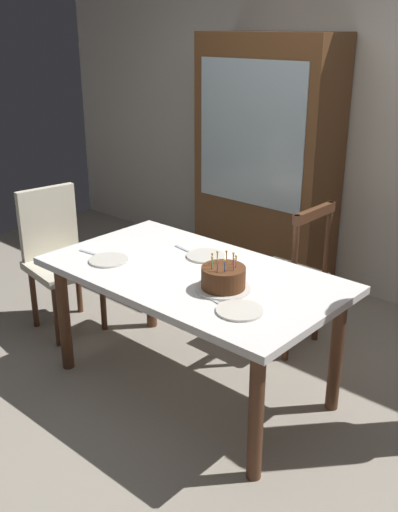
{
  "coord_description": "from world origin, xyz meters",
  "views": [
    {
      "loc": [
        1.94,
        -2.12,
        1.95
      ],
      "look_at": [
        0.05,
        0.0,
        0.82
      ],
      "focal_mm": 41.19,
      "sensor_mm": 36.0,
      "label": 1
    }
  ],
  "objects_px": {
    "birthday_cake": "(223,279)",
    "chair_spindle_back": "(286,278)",
    "plate_far_side": "(206,256)",
    "chair_upholstered": "(58,252)",
    "plate_near_guest": "(240,310)",
    "dining_table": "(192,286)",
    "china_cabinet": "(266,163)",
    "plate_near_celebrant": "(109,260)"
  },
  "relations": [
    {
      "from": "birthday_cake",
      "to": "chair_spindle_back",
      "type": "distance_m",
      "value": 0.92
    },
    {
      "from": "plate_far_side",
      "to": "chair_upholstered",
      "type": "distance_m",
      "value": 1.15
    },
    {
      "from": "plate_near_guest",
      "to": "birthday_cake",
      "type": "bearing_deg",
      "value": 147.09
    },
    {
      "from": "dining_table",
      "to": "china_cabinet",
      "type": "relative_size",
      "value": 0.84
    },
    {
      "from": "birthday_cake",
      "to": "plate_near_celebrant",
      "type": "distance_m",
      "value": 0.73
    },
    {
      "from": "plate_near_guest",
      "to": "chair_upholstered",
      "type": "height_order",
      "value": "chair_upholstered"
    },
    {
      "from": "birthday_cake",
      "to": "dining_table",
      "type": "bearing_deg",
      "value": 165.94
    },
    {
      "from": "chair_spindle_back",
      "to": "china_cabinet",
      "type": "height_order",
      "value": "china_cabinet"
    },
    {
      "from": "chair_upholstered",
      "to": "plate_far_side",
      "type": "bearing_deg",
      "value": 11.7
    },
    {
      "from": "dining_table",
      "to": "birthday_cake",
      "type": "xyz_separation_m",
      "value": [
        0.27,
        -0.07,
        0.14
      ]
    },
    {
      "from": "dining_table",
      "to": "plate_near_guest",
      "type": "bearing_deg",
      "value": -22.95
    },
    {
      "from": "plate_near_celebrant",
      "to": "plate_far_side",
      "type": "bearing_deg",
      "value": 48.47
    },
    {
      "from": "plate_near_celebrant",
      "to": "china_cabinet",
      "type": "xyz_separation_m",
      "value": [
        -0.2,
        1.76,
        0.22
      ]
    },
    {
      "from": "dining_table",
      "to": "plate_near_guest",
      "type": "relative_size",
      "value": 7.29
    },
    {
      "from": "birthday_cake",
      "to": "china_cabinet",
      "type": "distance_m",
      "value": 1.87
    },
    {
      "from": "china_cabinet",
      "to": "dining_table",
      "type": "bearing_deg",
      "value": -67.54
    },
    {
      "from": "plate_near_guest",
      "to": "chair_upholstered",
      "type": "relative_size",
      "value": 0.23
    },
    {
      "from": "plate_near_celebrant",
      "to": "plate_near_guest",
      "type": "xyz_separation_m",
      "value": [
        0.92,
        0.0,
        0.0
      ]
    },
    {
      "from": "plate_near_celebrant",
      "to": "plate_near_guest",
      "type": "height_order",
      "value": "same"
    },
    {
      "from": "dining_table",
      "to": "chair_upholstered",
      "type": "xyz_separation_m",
      "value": [
        -1.19,
        -0.03,
        -0.1
      ]
    },
    {
      "from": "dining_table",
      "to": "plate_near_celebrant",
      "type": "height_order",
      "value": "plate_near_celebrant"
    },
    {
      "from": "plate_near_celebrant",
      "to": "plate_near_guest",
      "type": "bearing_deg",
      "value": 0.0
    },
    {
      "from": "dining_table",
      "to": "plate_far_side",
      "type": "relative_size",
      "value": 7.29
    },
    {
      "from": "chair_spindle_back",
      "to": "china_cabinet",
      "type": "distance_m",
      "value": 1.19
    },
    {
      "from": "plate_near_guest",
      "to": "chair_spindle_back",
      "type": "height_order",
      "value": "chair_spindle_back"
    },
    {
      "from": "dining_table",
      "to": "china_cabinet",
      "type": "xyz_separation_m",
      "value": [
        -0.64,
        1.56,
        0.32
      ]
    },
    {
      "from": "chair_upholstered",
      "to": "birthday_cake",
      "type": "bearing_deg",
      "value": -1.64
    },
    {
      "from": "china_cabinet",
      "to": "plate_far_side",
      "type": "bearing_deg",
      "value": -67.4
    },
    {
      "from": "birthday_cake",
      "to": "plate_far_side",
      "type": "relative_size",
      "value": 1.27
    },
    {
      "from": "plate_near_celebrant",
      "to": "china_cabinet",
      "type": "distance_m",
      "value": 1.79
    },
    {
      "from": "plate_near_guest",
      "to": "china_cabinet",
      "type": "xyz_separation_m",
      "value": [
        -1.13,
        1.76,
        0.22
      ]
    },
    {
      "from": "birthday_cake",
      "to": "chair_spindle_back",
      "type": "relative_size",
      "value": 0.29
    },
    {
      "from": "plate_far_side",
      "to": "chair_upholstered",
      "type": "bearing_deg",
      "value": -168.3
    },
    {
      "from": "dining_table",
      "to": "chair_spindle_back",
      "type": "relative_size",
      "value": 1.69
    },
    {
      "from": "plate_far_side",
      "to": "birthday_cake",
      "type": "bearing_deg",
      "value": -37.7
    },
    {
      "from": "chair_upholstered",
      "to": "dining_table",
      "type": "bearing_deg",
      "value": 1.25
    },
    {
      "from": "plate_far_side",
      "to": "chair_spindle_back",
      "type": "xyz_separation_m",
      "value": [
        0.18,
        0.57,
        -0.27
      ]
    },
    {
      "from": "plate_far_side",
      "to": "china_cabinet",
      "type": "distance_m",
      "value": 1.48
    },
    {
      "from": "birthday_cake",
      "to": "chair_upholstered",
      "type": "height_order",
      "value": "chair_upholstered"
    },
    {
      "from": "plate_near_celebrant",
      "to": "plate_near_guest",
      "type": "relative_size",
      "value": 1.0
    },
    {
      "from": "birthday_cake",
      "to": "plate_far_side",
      "type": "bearing_deg",
      "value": 142.3
    },
    {
      "from": "plate_near_guest",
      "to": "china_cabinet",
      "type": "height_order",
      "value": "china_cabinet"
    }
  ]
}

